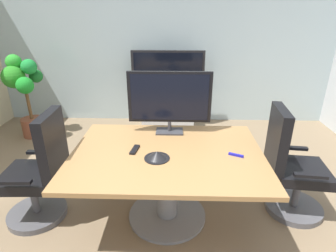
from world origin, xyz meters
TOP-DOWN VIEW (x-y plane):
  - ground_plane at (0.00, 0.00)m, footprint 6.89×6.89m
  - wall_back_glass_partition at (0.00, 2.83)m, footprint 5.89×0.10m
  - conference_table at (0.15, 0.14)m, footprint 1.72×1.25m
  - office_chair_left at (-1.05, 0.10)m, footprint 0.60×0.58m
  - office_chair_right at (1.35, 0.28)m, footprint 0.62×0.60m
  - tv_monitor at (0.16, 0.59)m, footprint 0.84×0.18m
  - wall_display_unit at (0.08, 2.47)m, footprint 1.20×0.36m
  - potted_plant at (-2.11, 1.95)m, footprint 0.53×0.60m
  - conference_phone at (0.07, 0.02)m, footprint 0.22×0.22m
  - remote_control at (-0.15, 0.16)m, footprint 0.08×0.18m
  - whiteboard_marker at (0.76, 0.09)m, footprint 0.13×0.07m

SIDE VIEW (x-z plane):
  - ground_plane at x=0.00m, z-range 0.00..0.00m
  - wall_display_unit at x=0.08m, z-range -0.21..1.10m
  - office_chair_left at x=-1.05m, z-range -0.09..1.00m
  - office_chair_right at x=1.35m, z-range -0.09..1.00m
  - conference_table at x=0.15m, z-range 0.17..0.90m
  - remote_control at x=-0.15m, z-range 0.72..0.74m
  - whiteboard_marker at x=0.76m, z-range 0.72..0.74m
  - conference_phone at x=0.07m, z-range 0.72..0.79m
  - potted_plant at x=-2.11m, z-range 0.11..1.41m
  - tv_monitor at x=0.16m, z-range 0.76..1.40m
  - wall_back_glass_partition at x=0.00m, z-range 0.00..2.63m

